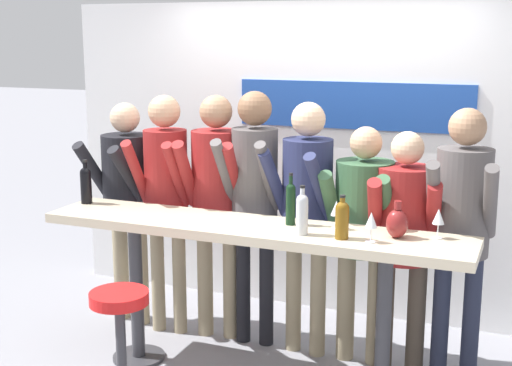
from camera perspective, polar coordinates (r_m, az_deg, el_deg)
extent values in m
cube|color=white|center=(5.71, 5.10, 1.91)|extent=(4.34, 0.10, 2.46)
cube|color=#1E479E|center=(5.52, 7.71, 6.16)|extent=(1.83, 0.02, 0.36)
cube|color=beige|center=(4.45, -0.38, -3.72)|extent=(2.74, 0.52, 0.06)
cylinder|color=#333338|center=(4.97, -9.54, -8.25)|extent=(0.09, 0.09, 0.99)
cylinder|color=#333338|center=(5.17, -9.34, -13.54)|extent=(0.36, 0.36, 0.02)
cylinder|color=#333338|center=(4.38, 10.15, -11.13)|extent=(0.09, 0.09, 0.99)
cylinder|color=#333338|center=(4.35, -10.71, -13.38)|extent=(0.06, 0.06, 0.70)
cylinder|color=red|center=(4.22, -10.90, -9.01)|extent=(0.34, 0.34, 0.07)
cylinder|color=gray|center=(5.74, -10.74, -6.67)|extent=(0.12, 0.12, 0.82)
cylinder|color=gray|center=(5.60, -9.22, -7.07)|extent=(0.12, 0.12, 0.82)
cylinder|color=black|center=(5.48, -10.27, 0.45)|extent=(0.44, 0.44, 0.65)
sphere|color=#D6AD89|center=(5.41, -10.45, 5.17)|extent=(0.22, 0.22, 0.22)
cylinder|color=black|center=(5.49, -12.77, 0.85)|extent=(0.16, 0.40, 0.50)
cylinder|color=black|center=(5.24, -10.07, 0.45)|extent=(0.16, 0.40, 0.50)
cylinder|color=gray|center=(5.46, -7.85, -7.35)|extent=(0.10, 0.10, 0.86)
cylinder|color=gray|center=(5.39, -6.15, -7.54)|extent=(0.10, 0.10, 0.86)
cylinder|color=maroon|center=(5.22, -7.22, 0.54)|extent=(0.35, 0.35, 0.68)
sphere|color=tan|center=(5.15, -7.35, 5.72)|extent=(0.23, 0.23, 0.23)
cylinder|color=maroon|center=(5.13, -9.49, 0.81)|extent=(0.12, 0.40, 0.52)
cylinder|color=maroon|center=(5.01, -6.39, 0.64)|extent=(0.12, 0.40, 0.52)
cylinder|color=gray|center=(5.34, -4.09, -7.68)|extent=(0.11, 0.11, 0.86)
cylinder|color=gray|center=(5.29, -2.03, -7.87)|extent=(0.11, 0.11, 0.86)
cylinder|color=maroon|center=(5.11, -3.16, 0.42)|extent=(0.41, 0.41, 0.68)
sphere|color=#9E7556|center=(5.03, -3.22, 5.73)|extent=(0.23, 0.23, 0.23)
cylinder|color=maroon|center=(4.99, -5.60, 0.69)|extent=(0.14, 0.41, 0.52)
cylinder|color=maroon|center=(4.89, -1.82, 0.51)|extent=(0.14, 0.41, 0.52)
cylinder|color=black|center=(5.21, -1.02, -8.04)|extent=(0.10, 0.10, 0.88)
cylinder|color=black|center=(5.16, 0.84, -8.27)|extent=(0.10, 0.10, 0.88)
cylinder|color=#514C4C|center=(4.97, -0.10, 0.41)|extent=(0.34, 0.34, 0.70)
sphere|color=brown|center=(4.90, -0.10, 5.99)|extent=(0.24, 0.24, 0.24)
cylinder|color=#514C4C|center=(4.86, -2.47, 0.73)|extent=(0.10, 0.41, 0.53)
cylinder|color=#514C4C|center=(4.76, 0.96, 0.50)|extent=(0.10, 0.41, 0.53)
cylinder|color=gray|center=(5.09, 3.03, -8.73)|extent=(0.11, 0.11, 0.85)
cylinder|color=gray|center=(5.02, 4.98, -9.07)|extent=(0.11, 0.11, 0.85)
cylinder|color=#23284C|center=(4.84, 4.13, -0.42)|extent=(0.38, 0.38, 0.67)
sphere|color=#D6AD89|center=(4.76, 4.21, 5.11)|extent=(0.23, 0.23, 0.23)
cylinder|color=#23284C|center=(4.75, 1.53, -0.02)|extent=(0.13, 0.40, 0.52)
cylinder|color=#23284C|center=(4.62, 5.10, -0.42)|extent=(0.13, 0.40, 0.52)
cylinder|color=gray|center=(5.00, 7.19, -9.62)|extent=(0.12, 0.12, 0.78)
cylinder|color=gray|center=(4.96, 9.58, -9.91)|extent=(0.12, 0.12, 0.78)
cylinder|color=#335638|center=(4.77, 8.63, -1.93)|extent=(0.39, 0.39, 0.62)
sphere|color=tan|center=(4.68, 8.80, 3.20)|extent=(0.21, 0.21, 0.21)
cylinder|color=#335638|center=(4.66, 6.02, -1.61)|extent=(0.10, 0.38, 0.48)
cylinder|color=#335638|center=(4.58, 10.41, -2.00)|extent=(0.10, 0.38, 0.48)
cylinder|color=#473D33|center=(4.88, 10.24, -10.31)|extent=(0.12, 0.12, 0.78)
cylinder|color=#473D33|center=(4.88, 12.68, -10.44)|extent=(0.12, 0.12, 0.78)
cylinder|color=maroon|center=(4.66, 11.81, -2.44)|extent=(0.42, 0.42, 0.61)
sphere|color=#D6AD89|center=(4.58, 12.03, 2.76)|extent=(0.21, 0.21, 0.21)
cylinder|color=maroon|center=(4.52, 9.51, -2.24)|extent=(0.14, 0.38, 0.48)
cylinder|color=maroon|center=(4.51, 14.01, -2.47)|extent=(0.14, 0.38, 0.48)
cylinder|color=#23283D|center=(4.84, 14.56, -10.24)|extent=(0.11, 0.11, 0.85)
cylinder|color=#23283D|center=(4.83, 16.83, -10.41)|extent=(0.11, 0.11, 0.85)
cylinder|color=#514C4C|center=(4.61, 16.22, -1.48)|extent=(0.36, 0.36, 0.68)
sphere|color=#9E7556|center=(4.52, 16.57, 4.33)|extent=(0.23, 0.23, 0.23)
cylinder|color=#514C4C|center=(4.45, 14.03, -1.19)|extent=(0.10, 0.40, 0.52)
cylinder|color=#514C4C|center=(4.43, 18.23, -1.48)|extent=(0.10, 0.40, 0.52)
cylinder|color=black|center=(4.42, 2.78, -1.90)|extent=(0.06, 0.06, 0.23)
sphere|color=black|center=(4.39, 2.80, -0.45)|extent=(0.06, 0.06, 0.06)
cylinder|color=black|center=(4.38, 2.80, 0.07)|extent=(0.02, 0.02, 0.08)
cylinder|color=black|center=(4.37, 2.81, 0.70)|extent=(0.03, 0.03, 0.02)
cylinder|color=#B7BCC1|center=(4.21, 3.71, -2.77)|extent=(0.07, 0.07, 0.21)
sphere|color=#B7BCC1|center=(4.18, 3.72, -1.38)|extent=(0.07, 0.07, 0.07)
cylinder|color=#B7BCC1|center=(4.17, 3.73, -0.89)|extent=(0.03, 0.03, 0.07)
cylinder|color=black|center=(4.16, 3.74, -0.30)|extent=(0.03, 0.03, 0.02)
cylinder|color=brown|center=(4.15, 6.89, -3.24)|extent=(0.08, 0.08, 0.18)
sphere|color=brown|center=(4.13, 6.92, -2.02)|extent=(0.08, 0.08, 0.08)
cylinder|color=brown|center=(4.12, 6.93, -1.59)|extent=(0.03, 0.03, 0.06)
cylinder|color=black|center=(4.11, 6.95, -1.06)|extent=(0.03, 0.03, 0.01)
cylinder|color=black|center=(5.11, -13.44, -0.40)|extent=(0.08, 0.08, 0.22)
sphere|color=black|center=(5.09, -13.50, 0.79)|extent=(0.08, 0.08, 0.08)
cylinder|color=black|center=(5.08, -13.52, 1.21)|extent=(0.03, 0.03, 0.08)
cylinder|color=black|center=(5.07, -13.54, 1.72)|extent=(0.03, 0.03, 0.02)
cylinder|color=silver|center=(4.12, 9.15, -4.67)|extent=(0.06, 0.06, 0.01)
cylinder|color=silver|center=(4.11, 9.17, -4.08)|extent=(0.01, 0.01, 0.08)
cone|color=silver|center=(4.09, 9.21, -2.93)|extent=(0.07, 0.07, 0.09)
cylinder|color=silver|center=(4.28, 14.31, -4.27)|extent=(0.06, 0.06, 0.01)
cylinder|color=silver|center=(4.27, 14.34, -3.71)|extent=(0.01, 0.01, 0.08)
cone|color=silver|center=(4.25, 14.40, -2.60)|extent=(0.07, 0.07, 0.09)
cylinder|color=silver|center=(4.37, 6.42, -3.65)|extent=(0.06, 0.06, 0.01)
cylinder|color=silver|center=(4.36, 6.43, -3.09)|extent=(0.01, 0.01, 0.08)
cone|color=silver|center=(4.33, 6.46, -2.00)|extent=(0.07, 0.07, 0.09)
ellipsoid|color=maroon|center=(4.22, 11.22, -3.20)|extent=(0.13, 0.13, 0.17)
cylinder|color=maroon|center=(4.19, 11.28, -1.75)|extent=(0.04, 0.04, 0.05)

